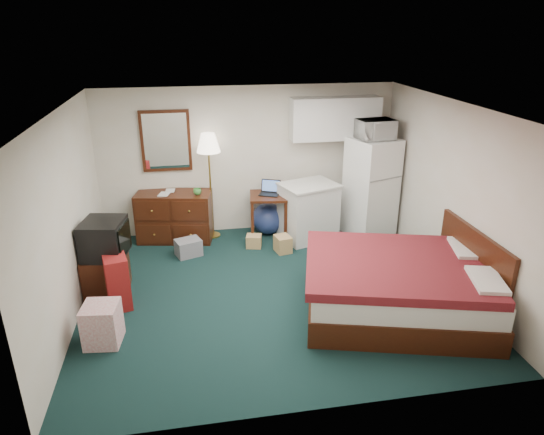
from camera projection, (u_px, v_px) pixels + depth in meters
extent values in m
cube|color=black|center=(271.00, 291.00, 6.69)|extent=(5.00, 4.50, 0.01)
cube|color=beige|center=(271.00, 108.00, 5.75)|extent=(5.00, 4.50, 0.01)
cube|color=beige|center=(248.00, 160.00, 8.27)|extent=(5.00, 0.01, 2.50)
cube|color=beige|center=(316.00, 297.00, 4.17)|extent=(5.00, 0.01, 2.50)
cube|color=beige|center=(66.00, 219.00, 5.81)|extent=(0.01, 4.50, 2.50)
cube|color=beige|center=(451.00, 195.00, 6.62)|extent=(0.01, 4.50, 2.50)
sphere|color=navy|center=(268.00, 218.00, 8.42)|extent=(0.70, 0.70, 0.55)
imported|color=white|center=(376.00, 127.00, 7.75)|extent=(0.62, 0.39, 0.39)
imported|color=#A28253|center=(159.00, 188.00, 7.84)|extent=(0.16, 0.06, 0.23)
imported|color=#A28253|center=(165.00, 186.00, 7.99)|extent=(0.15, 0.03, 0.21)
imported|color=green|center=(197.00, 191.00, 7.87)|extent=(0.13, 0.11, 0.13)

